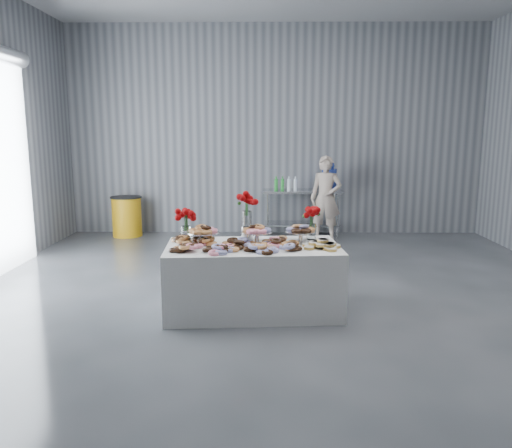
{
  "coord_description": "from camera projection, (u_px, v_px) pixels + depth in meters",
  "views": [
    {
      "loc": [
        -0.24,
        -5.31,
        1.98
      ],
      "look_at": [
        -0.32,
        0.46,
        0.91
      ],
      "focal_mm": 35.0,
      "sensor_mm": 36.0,
      "label": 1
    }
  ],
  "objects": [
    {
      "name": "display_table",
      "position": [
        253.0,
        278.0,
        5.56
      ],
      "size": [
        1.97,
        1.13,
        0.75
      ],
      "primitive_type": "cube",
      "rotation": [
        0.0,
        0.0,
        0.07
      ],
      "color": "white",
      "rests_on": "ground"
    },
    {
      "name": "donut_mounds",
      "position": [
        253.0,
        243.0,
        5.43
      ],
      "size": [
        1.86,
        0.93,
        0.09
      ],
      "primitive_type": null,
      "rotation": [
        0.0,
        0.0,
        0.07
      ],
      "color": "#DD9B50",
      "rests_on": "display_table"
    },
    {
      "name": "trash_barrel",
      "position": [
        127.0,
        216.0,
        9.58
      ],
      "size": [
        0.6,
        0.6,
        0.76
      ],
      "rotation": [
        0.0,
        0.0,
        -0.09
      ],
      "color": "orange",
      "rests_on": "ground"
    },
    {
      "name": "bouquet_center",
      "position": [
        247.0,
        207.0,
        5.76
      ],
      "size": [
        0.26,
        0.26,
        0.57
      ],
      "color": "silver",
      "rests_on": "display_table"
    },
    {
      "name": "room_walls",
      "position": [
        260.0,
        68.0,
        5.17
      ],
      "size": [
        8.04,
        9.04,
        4.02
      ],
      "color": "slate",
      "rests_on": "ground"
    },
    {
      "name": "cake_stand_left",
      "position": [
        203.0,
        231.0,
        5.58
      ],
      "size": [
        0.36,
        0.36,
        0.17
      ],
      "color": "silver",
      "rests_on": "display_table"
    },
    {
      "name": "danish_pile",
      "position": [
        323.0,
        243.0,
        5.37
      ],
      "size": [
        0.48,
        0.48,
        0.11
      ],
      "primitive_type": null,
      "color": "silver",
      "rests_on": "display_table"
    },
    {
      "name": "bouquet_left",
      "position": [
        186.0,
        216.0,
        5.64
      ],
      "size": [
        0.26,
        0.26,
        0.42
      ],
      "color": "white",
      "rests_on": "display_table"
    },
    {
      "name": "water_jug",
      "position": [
        329.0,
        177.0,
        9.39
      ],
      "size": [
        0.28,
        0.28,
        0.55
      ],
      "color": "blue",
      "rests_on": "prep_table"
    },
    {
      "name": "drink_bottles",
      "position": [
        286.0,
        183.0,
        9.33
      ],
      "size": [
        0.54,
        0.08,
        0.27
      ],
      "primitive_type": null,
      "color": "#268C33",
      "rests_on": "prep_table"
    },
    {
      "name": "cake_stand_mid",
      "position": [
        257.0,
        230.0,
        5.61
      ],
      "size": [
        0.36,
        0.36,
        0.17
      ],
      "color": "silver",
      "rests_on": "display_table"
    },
    {
      "name": "bouquet_right",
      "position": [
        312.0,
        214.0,
        5.77
      ],
      "size": [
        0.26,
        0.26,
        0.42
      ],
      "color": "white",
      "rests_on": "display_table"
    },
    {
      "name": "person",
      "position": [
        326.0,
        198.0,
        9.14
      ],
      "size": [
        0.65,
        0.51,
        1.56
      ],
      "primitive_type": "imported",
      "rotation": [
        0.0,
        0.0,
        -0.26
      ],
      "color": "#CC8C93",
      "rests_on": "ground"
    },
    {
      "name": "prep_table",
      "position": [
        302.0,
        205.0,
        9.49
      ],
      "size": [
        1.5,
        0.6,
        0.9
      ],
      "color": "silver",
      "rests_on": "ground"
    },
    {
      "name": "ground",
      "position": [
        284.0,
        312.0,
        5.58
      ],
      "size": [
        9.0,
        9.0,
        0.0
      ],
      "primitive_type": "plane",
      "color": "#323539",
      "rests_on": "ground"
    },
    {
      "name": "cake_stand_right",
      "position": [
        301.0,
        230.0,
        5.64
      ],
      "size": [
        0.36,
        0.36,
        0.17
      ],
      "color": "silver",
      "rests_on": "display_table"
    }
  ]
}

